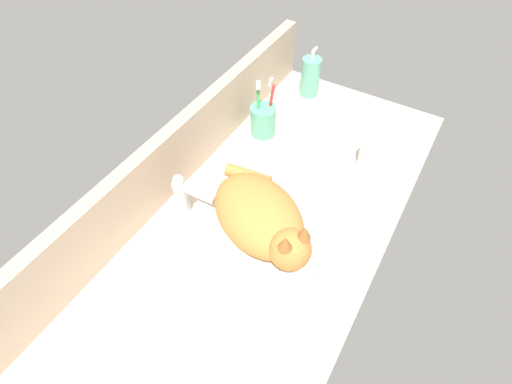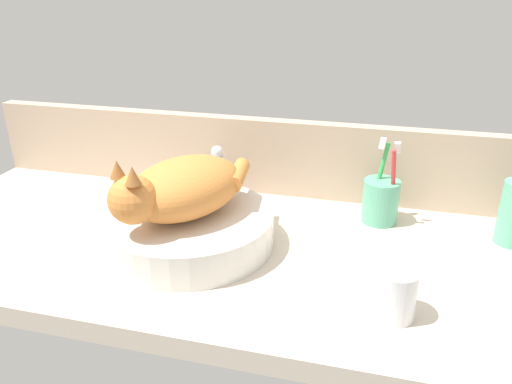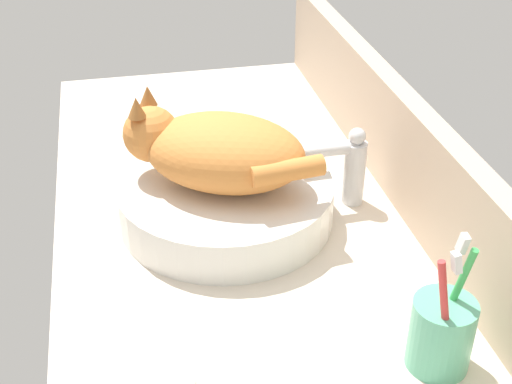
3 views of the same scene
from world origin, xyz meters
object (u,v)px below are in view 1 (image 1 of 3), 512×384
object	(u,v)px
toothbrush_cup	(263,120)
water_glass	(371,156)
faucet	(185,195)
soap_dispenser	(310,77)
sink_basin	(258,237)
cat	(262,217)

from	to	relation	value
toothbrush_cup	water_glass	world-z (taller)	toothbrush_cup
faucet	soap_dispenser	xyz separation A→B (cm)	(63.28, -3.84, -0.68)
faucet	soap_dispenser	size ratio (longest dim) A/B	0.83
sink_basin	soap_dispenser	distance (cm)	64.70
toothbrush_cup	cat	bearing A→B (deg)	-150.55
soap_dispenser	sink_basin	bearing A→B (deg)	-165.19
faucet	soap_dispenser	bearing A→B (deg)	-3.47
toothbrush_cup	water_glass	size ratio (longest dim) A/B	2.24
soap_dispenser	cat	bearing A→B (deg)	-164.25
toothbrush_cup	sink_basin	bearing A→B (deg)	-151.67
cat	toothbrush_cup	world-z (taller)	cat
cat	faucet	distance (cm)	22.23
cat	soap_dispenser	bearing A→B (deg)	15.75
faucet	water_glass	size ratio (longest dim) A/B	1.63
sink_basin	water_glass	distance (cm)	41.96
soap_dispenser	water_glass	bearing A→B (deg)	-127.16
faucet	water_glass	bearing A→B (deg)	-39.84
water_glass	cat	bearing A→B (deg)	163.12
sink_basin	cat	bearing A→B (deg)	-114.00
faucet	toothbrush_cup	size ratio (longest dim) A/B	0.73
cat	faucet	size ratio (longest dim) A/B	2.21
toothbrush_cup	water_glass	distance (cm)	33.39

